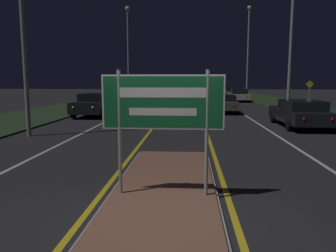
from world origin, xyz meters
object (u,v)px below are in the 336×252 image
Objects in this scene: streetlight_right_near at (293,7)px; car_receding_1 at (223,103)px; highway_sign at (163,107)px; streetlight_right_far at (248,46)px; warning_sign at (309,92)px; car_receding_0 at (300,113)px; car_approaching_1 at (125,96)px; streetlight_left_far at (128,43)px; car_receding_2 at (238,95)px; car_approaching_0 at (95,104)px; car_receding_3 at (232,92)px.

car_receding_1 is at bearing 137.05° from streetlight_right_near.
highway_sign is at bearing -114.52° from streetlight_right_near.
streetlight_right_near is 15.43m from streetlight_right_far.
streetlight_right_far is 4.51× the size of warning_sign.
car_receding_0 reaches higher than car_receding_1.
highway_sign is 0.50× the size of car_receding_0.
warning_sign is (3.37, 5.98, -5.13)m from streetlight_right_near.
warning_sign is (3.24, -9.43, -4.49)m from streetlight_right_far.
streetlight_left_far is at bearing 93.46° from car_approaching_1.
car_receding_2 is 12.16m from car_approaching_1.
streetlight_left_far is at bearing 178.38° from car_receding_2.
car_approaching_0 is at bearing 159.26° from car_receding_0.
car_approaching_0 is (-5.70, 14.83, -1.05)m from highway_sign.
car_receding_1 is 9.03m from car_approaching_0.
car_receding_2 is at bearing 76.65° from car_receding_1.
warning_sign is at bearing -23.26° from car_approaching_1.
streetlight_left_far is 2.17× the size of car_receding_3.
streetlight_right_far is at bearing 50.29° from car_approaching_0.
streetlight_right_near is at bearing -2.67° from car_approaching_0.
car_approaching_1 is (-12.09, 16.70, 0.02)m from car_receding_0.
streetlight_right_near is at bearing -45.56° from car_approaching_1.
car_receding_1 is 1.08× the size of car_receding_2.
streetlight_right_near is 7.02m from car_receding_0.
streetlight_left_far is at bearing 126.33° from car_receding_1.
streetlight_right_far is (0.13, 15.41, -0.65)m from streetlight_right_near.
streetlight_right_far reaches higher than car_approaching_1.
car_receding_3 reaches higher than car_approaching_1.
car_approaching_0 is at bearing -162.00° from car_receding_1.
car_receding_1 is at bearing -107.23° from streetlight_right_far.
car_receding_1 is at bearing 18.00° from car_approaching_0.
warning_sign reaches higher than car_approaching_0.
streetlight_right_far is (6.63, 29.68, 4.09)m from highway_sign.
streetlight_left_far is 6.40m from car_approaching_1.
streetlight_right_far reaches higher than car_receding_3.
car_approaching_0 is (-11.69, 4.43, 0.05)m from car_receding_0.
car_receding_3 is at bearing 31.97° from streetlight_left_far.
car_receding_3 is 25.77m from car_approaching_0.
car_receding_1 is (9.17, -12.47, -5.70)m from streetlight_left_far.
car_approaching_1 is at bearing -138.68° from car_receding_3.
streetlight_right_near reaches higher than car_receding_2.
highway_sign reaches higher than car_receding_0.
car_receding_0 is at bearing -20.74° from car_approaching_0.
streetlight_right_near reaches higher than car_approaching_1.
car_approaching_0 reaches higher than car_approaching_1.
car_receding_2 is (12.05, -0.34, -5.66)m from streetlight_left_far.
streetlight_right_far is at bearing -85.80° from car_receding_3.
highway_sign is at bearing -78.22° from streetlight_left_far.
car_approaching_1 is (-8.99, 9.49, 0.04)m from car_receding_1.
warning_sign is (3.84, -17.53, 0.68)m from car_receding_3.
highway_sign is 0.54× the size of car_receding_1.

